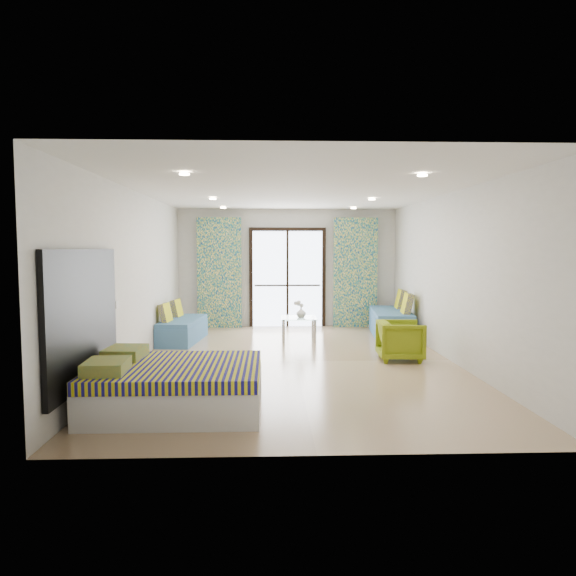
{
  "coord_description": "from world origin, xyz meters",
  "views": [
    {
      "loc": [
        -0.41,
        -8.09,
        1.81
      ],
      "look_at": [
        -0.11,
        0.38,
        1.15
      ],
      "focal_mm": 32.0,
      "sensor_mm": 36.0,
      "label": 1
    }
  ],
  "objects_px": {
    "daybed_left": "(182,329)",
    "coffee_table": "(299,320)",
    "daybed_right": "(392,322)",
    "bed": "(175,386)",
    "armchair": "(400,339)"
  },
  "relations": [
    {
      "from": "daybed_left",
      "to": "coffee_table",
      "type": "height_order",
      "value": "coffee_table"
    },
    {
      "from": "daybed_left",
      "to": "daybed_right",
      "type": "bearing_deg",
      "value": 13.22
    },
    {
      "from": "daybed_left",
      "to": "coffee_table",
      "type": "distance_m",
      "value": 2.28
    },
    {
      "from": "daybed_right",
      "to": "daybed_left",
      "type": "bearing_deg",
      "value": -166.74
    },
    {
      "from": "bed",
      "to": "daybed_left",
      "type": "distance_m",
      "value": 4.28
    },
    {
      "from": "daybed_left",
      "to": "daybed_right",
      "type": "xyz_separation_m",
      "value": [
        4.23,
        0.55,
        0.04
      ]
    },
    {
      "from": "armchair",
      "to": "daybed_right",
      "type": "bearing_deg",
      "value": -6.96
    },
    {
      "from": "daybed_left",
      "to": "coffee_table",
      "type": "xyz_separation_m",
      "value": [
        2.27,
        0.06,
        0.16
      ]
    },
    {
      "from": "coffee_table",
      "to": "armchair",
      "type": "height_order",
      "value": "coffee_table"
    },
    {
      "from": "bed",
      "to": "armchair",
      "type": "height_order",
      "value": "armchair"
    },
    {
      "from": "bed",
      "to": "coffee_table",
      "type": "bearing_deg",
      "value": 69.15
    },
    {
      "from": "coffee_table",
      "to": "armchair",
      "type": "relative_size",
      "value": 1.13
    },
    {
      "from": "daybed_right",
      "to": "coffee_table",
      "type": "relative_size",
      "value": 2.45
    },
    {
      "from": "daybed_right",
      "to": "armchair",
      "type": "xyz_separation_m",
      "value": [
        -0.42,
        -2.35,
        0.06
      ]
    },
    {
      "from": "daybed_right",
      "to": "coffee_table",
      "type": "height_order",
      "value": "daybed_right"
    }
  ]
}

